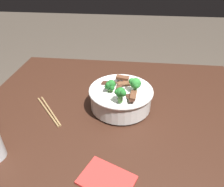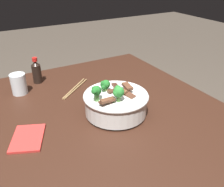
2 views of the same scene
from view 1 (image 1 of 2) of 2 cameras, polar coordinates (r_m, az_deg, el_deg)
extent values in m
cube|color=#381E14|center=(0.85, 0.86, -6.32)|extent=(1.13, 0.95, 0.05)
cube|color=#381E14|center=(1.46, 21.75, -8.93)|extent=(0.08, 0.08, 0.71)
cube|color=#381E14|center=(1.50, -16.41, -6.41)|extent=(0.08, 0.08, 0.71)
cylinder|color=white|center=(0.86, 2.33, -3.52)|extent=(0.12, 0.12, 0.01)
cylinder|color=white|center=(0.83, 2.39, -1.25)|extent=(0.24, 0.24, 0.07)
torus|color=white|center=(0.81, 2.45, 0.91)|extent=(0.25, 0.25, 0.01)
ellipsoid|color=white|center=(0.82, 2.43, 0.01)|extent=(0.22, 0.22, 0.06)
cube|color=#563323|center=(0.81, 2.11, 2.14)|extent=(0.02, 0.07, 0.01)
cube|color=#563323|center=(0.83, 4.99, 2.72)|extent=(0.06, 0.05, 0.02)
cube|color=#4C2B1E|center=(0.76, 4.71, -1.03)|extent=(0.04, 0.07, 0.02)
cube|color=brown|center=(0.84, 2.90, 4.30)|extent=(0.05, 0.03, 0.01)
cube|color=#4C2B1E|center=(0.83, -0.82, 2.71)|extent=(0.06, 0.04, 0.02)
cube|color=brown|center=(0.75, 5.82, -0.44)|extent=(0.03, 0.05, 0.01)
cube|color=brown|center=(0.81, 3.29, 2.76)|extent=(0.06, 0.04, 0.01)
cylinder|color=#5B9947|center=(0.73, 2.29, -1.34)|extent=(0.02, 0.02, 0.03)
sphere|color=#237028|center=(0.72, 2.33, 0.32)|extent=(0.04, 0.04, 0.04)
sphere|color=#237028|center=(0.72, 1.33, 0.41)|extent=(0.02, 0.02, 0.02)
sphere|color=#237028|center=(0.71, 3.03, 0.08)|extent=(0.02, 0.02, 0.02)
cylinder|color=#7AB256|center=(0.79, -0.59, 0.98)|extent=(0.01, 0.01, 0.02)
sphere|color=#1E6023|center=(0.78, -0.59, 2.23)|extent=(0.03, 0.03, 0.03)
sphere|color=#1E6023|center=(0.78, -1.43, 1.95)|extent=(0.02, 0.02, 0.02)
sphere|color=#1E6023|center=(0.77, 0.00, 1.56)|extent=(0.02, 0.02, 0.02)
cylinder|color=#5B9947|center=(0.78, 6.32, 1.02)|extent=(0.01, 0.01, 0.03)
sphere|color=#2D8433|center=(0.77, 6.45, 2.75)|extent=(0.04, 0.04, 0.04)
sphere|color=#2D8433|center=(0.77, 5.45, 3.36)|extent=(0.02, 0.02, 0.02)
sphere|color=#2D8433|center=(0.76, 6.59, 2.22)|extent=(0.03, 0.03, 0.03)
cylinder|color=#7AB256|center=(0.79, -0.17, 1.17)|extent=(0.01, 0.01, 0.02)
sphere|color=#237028|center=(0.78, -0.18, 2.57)|extent=(0.03, 0.03, 0.03)
sphere|color=#237028|center=(0.77, -1.03, 2.52)|extent=(0.02, 0.02, 0.02)
sphere|color=#237028|center=(0.77, 0.14, 2.25)|extent=(0.02, 0.02, 0.02)
cylinder|color=#9E7A4C|center=(0.87, -17.13, -4.65)|extent=(0.15, 0.17, 0.01)
cylinder|color=#9E7A4C|center=(0.87, -16.43, -4.41)|extent=(0.14, 0.17, 0.01)
cube|color=red|center=(0.62, -1.44, -22.44)|extent=(0.17, 0.15, 0.01)
camera|label=2|loc=(0.71, 76.73, 9.41)|focal=38.91mm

